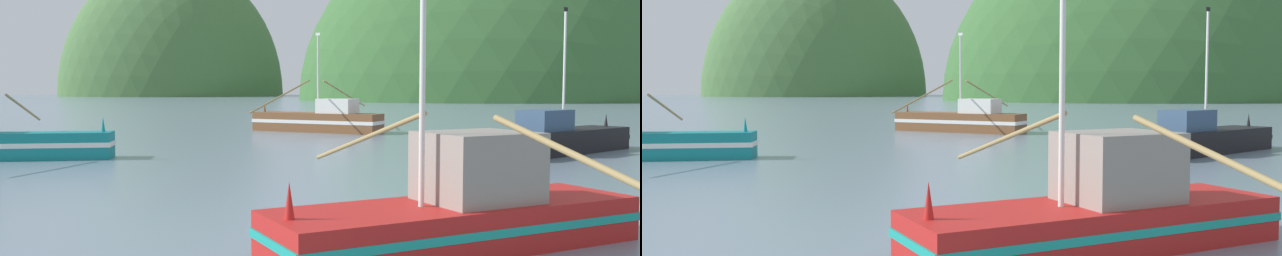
% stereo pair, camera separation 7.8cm
% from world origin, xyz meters
% --- Properties ---
extents(hill_mid_right, '(103.75, 83.00, 96.27)m').
position_xyz_m(hill_mid_right, '(53.91, 164.40, 0.00)').
color(hill_mid_right, '#386633').
rests_on(hill_mid_right, ground).
extents(hill_far_center, '(133.54, 106.83, 72.28)m').
position_xyz_m(hill_far_center, '(105.20, 233.84, 0.00)').
color(hill_far_center, '#386633').
rests_on(hill_far_center, ground).
extents(hill_far_left, '(85.67, 68.54, 105.12)m').
position_xyz_m(hill_far_left, '(-42.72, 251.03, 0.00)').
color(hill_far_left, '#47703D').
rests_on(hill_far_left, ground).
extents(fishing_boat_black, '(9.98, 7.89, 7.42)m').
position_xyz_m(fishing_boat_black, '(8.19, 28.66, 0.76)').
color(fishing_boat_black, black).
rests_on(fishing_boat_black, ground).
extents(fishing_boat_brown, '(9.85, 15.17, 7.46)m').
position_xyz_m(fishing_boat_brown, '(-2.61, 45.45, 0.91)').
color(fishing_boat_brown, brown).
rests_on(fishing_boat_brown, ground).
extents(fishing_boat_red, '(8.60, 12.47, 5.85)m').
position_xyz_m(fishing_boat_red, '(-2.56, 10.39, 0.77)').
color(fishing_boat_red, red).
rests_on(fishing_boat_red, ground).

